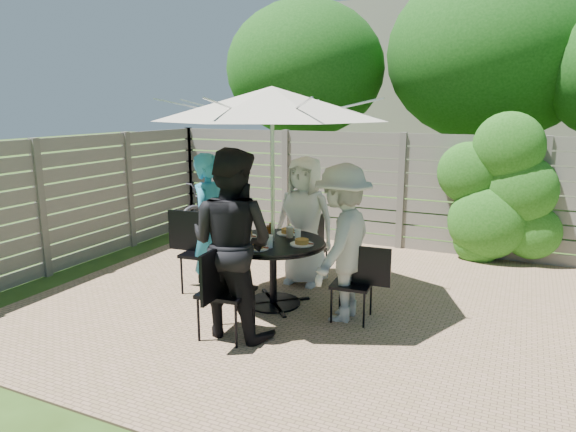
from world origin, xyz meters
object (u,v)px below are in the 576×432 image
at_px(person_back, 305,221).
at_px(chair_right, 353,298).
at_px(umbrella, 272,103).
at_px(plate_back, 288,232).
at_px(plate_left, 246,235).
at_px(bicycle, 221,208).
at_px(person_front, 232,244).
at_px(patio_table, 273,261).
at_px(plate_right, 302,243).
at_px(chair_front, 226,310).
at_px(plate_front, 257,246).
at_px(coffee_cup, 290,232).
at_px(syrup_jug, 270,232).
at_px(person_right, 342,243).
at_px(chair_left, 204,268).
at_px(chair_back, 309,262).
at_px(glass_right, 298,235).
at_px(glass_front, 270,241).
at_px(glass_left, 248,234).
at_px(person_left, 212,225).

distance_m(person_back, chair_right, 1.39).
bearing_deg(person_back, umbrella, -90.00).
bearing_deg(plate_back, chair_right, -22.69).
height_order(plate_left, bicycle, bicycle).
relative_size(person_front, plate_left, 7.21).
bearing_deg(chair_right, person_back, -47.16).
xyz_separation_m(patio_table, person_front, (-0.03, -0.83, 0.40)).
bearing_deg(patio_table, umbrella, 90.00).
bearing_deg(plate_right, bicycle, 135.99).
distance_m(chair_front, plate_left, 1.15).
xyz_separation_m(person_front, plate_front, (0.02, 0.47, -0.15)).
xyz_separation_m(person_front, coffee_cup, (0.14, 1.05, -0.11)).
relative_size(person_front, syrup_jug, 11.71).
xyz_separation_m(umbrella, person_right, (0.83, -0.03, -1.44)).
xyz_separation_m(plate_right, bicycle, (-2.68, 2.59, -0.31)).
bearing_deg(chair_front, plate_front, -6.15).
height_order(chair_left, person_front, person_front).
bearing_deg(chair_back, umbrella, 5.38).
bearing_deg(person_right, chair_right, 90.68).
relative_size(plate_left, glass_right, 1.86).
xyz_separation_m(patio_table, plate_front, (-0.01, -0.36, 0.26)).
xyz_separation_m(plate_back, bicycle, (-2.33, 2.21, -0.31)).
xyz_separation_m(person_back, glass_front, (0.06, -1.09, 0.01)).
bearing_deg(person_right, bicycle, -127.33).
xyz_separation_m(plate_left, plate_right, (0.72, -0.03, 0.00)).
xyz_separation_m(chair_back, person_back, (-0.01, -0.13, 0.57)).
bearing_deg(glass_left, plate_front, -46.79).
height_order(person_back, person_right, person_right).
relative_size(chair_back, person_front, 0.45).
bearing_deg(glass_left, person_left, 167.28).
bearing_deg(syrup_jug, umbrella, -42.10).
bearing_deg(glass_front, glass_right, 64.70).
bearing_deg(syrup_jug, person_back, 83.31).
distance_m(person_left, coffee_cup, 0.96).
xyz_separation_m(person_back, bicycle, (-2.35, 1.74, -0.35)).
height_order(chair_back, coffee_cup, coffee_cup).
distance_m(person_left, plate_back, 0.91).
bearing_deg(umbrella, plate_right, -2.30).
distance_m(umbrella, person_left, 1.64).
bearing_deg(plate_back, chair_back, 87.58).
bearing_deg(coffee_cup, syrup_jug, -135.56).
distance_m(person_back, plate_back, 0.47).
bearing_deg(bicycle, chair_left, -45.50).
relative_size(plate_front, bicycle, 0.14).
bearing_deg(umbrella, syrup_jug, 137.90).
bearing_deg(person_front, glass_front, -100.42).
bearing_deg(person_left, person_back, -45.00).
height_order(chair_front, plate_left, chair_front).
bearing_deg(chair_right, syrup_jug, -9.19).
bearing_deg(person_back, plate_front, -90.00).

